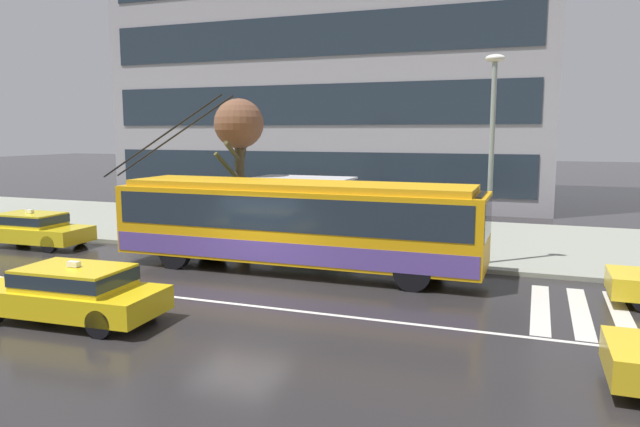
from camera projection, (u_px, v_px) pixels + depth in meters
name	position (u px, v px, depth m)	size (l,w,h in m)	color
ground_plane	(237.00, 290.00, 16.11)	(160.00, 160.00, 0.00)	#272425
sidewalk_slab	(343.00, 233.00, 24.73)	(80.00, 10.00, 0.14)	gray
crosswalk_stripe_edge_near	(540.00, 307.00, 14.48)	(0.44, 4.40, 0.01)	beige
crosswalk_stripe_inner_a	(580.00, 311.00, 14.17)	(0.44, 4.40, 0.01)	beige
crosswalk_stripe_center	(621.00, 315.00, 13.86)	(0.44, 4.40, 0.01)	beige
lane_centre_line	(215.00, 302.00, 15.00)	(72.00, 0.14, 0.01)	silver
trolleybus	(296.00, 222.00, 18.18)	(12.76, 2.58, 5.48)	orange
taxi_queued_behind_bus	(33.00, 228.00, 22.17)	(4.32, 1.88, 1.39)	yellow
taxi_oncoming_near	(71.00, 291.00, 13.43)	(4.47, 2.03, 1.39)	yellow
bus_shelter	(307.00, 193.00, 22.24)	(3.64, 1.79, 2.48)	gray
pedestrian_at_shelter	(324.00, 200.00, 21.85)	(1.62, 1.62, 2.00)	#2E2A55
pedestrian_approaching_curb	(443.00, 224.00, 20.59)	(0.51, 0.51, 1.60)	#4D4B42
pedestrian_walking_past	(244.00, 200.00, 22.87)	(1.38, 1.38, 1.91)	black
street_lamp	(492.00, 141.00, 18.31)	(0.60, 0.32, 6.53)	gray
street_tree_bare	(239.00, 129.00, 22.10)	(1.87, 2.40, 5.41)	#4C4128
office_tower_corner_left	(341.00, 20.00, 38.01)	(26.86, 12.88, 23.00)	gray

